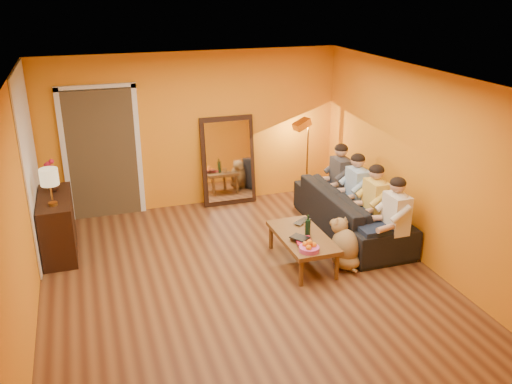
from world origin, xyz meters
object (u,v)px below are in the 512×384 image
object	(u,v)px
floor_lamp	(307,161)
laptop	(305,222)
sofa	(351,211)
dog	(345,243)
tumbler	(307,227)
vase	(53,185)
person_far_left	(396,220)
mirror_frame	(228,161)
person_mid_left	(375,205)
sideboard	(58,225)
person_far_right	(341,180)
coffee_table	(302,249)
table_lamp	(51,187)
person_mid_right	(357,192)
wine_bottle	(308,226)

from	to	relation	value
floor_lamp	laptop	world-z (taller)	floor_lamp
sofa	dog	bearing A→B (deg)	148.52
tumbler	vase	bearing A→B (deg)	155.45
floor_lamp	person_far_left	distance (m)	2.45
mirror_frame	laptop	size ratio (longest dim) A/B	5.05
person_mid_left	vase	distance (m)	4.60
sideboard	person_far_right	world-z (taller)	person_far_right
coffee_table	tumbler	size ratio (longest dim) A/B	11.90
table_lamp	dog	distance (m)	3.97
coffee_table	person_mid_right	world-z (taller)	person_mid_right
sideboard	wine_bottle	world-z (taller)	sideboard
person_mid_left	coffee_table	bearing A→B (deg)	-169.41
dog	wine_bottle	distance (m)	0.56
person_mid_left	person_mid_right	bearing A→B (deg)	90.00
sideboard	person_far_left	distance (m)	4.69
tumbler	person_far_left	bearing A→B (deg)	-21.88
person_mid_left	tumbler	bearing A→B (deg)	-174.38
dog	laptop	size ratio (longest dim) A/B	2.26
sofa	person_far_right	size ratio (longest dim) A/B	1.94
table_lamp	person_mid_left	size ratio (longest dim) A/B	0.42
dog	sideboard	bearing A→B (deg)	150.37
sideboard	table_lamp	size ratio (longest dim) A/B	2.31
wine_bottle	person_mid_left	bearing A→B (deg)	13.37
sideboard	wine_bottle	size ratio (longest dim) A/B	3.81
mirror_frame	person_far_right	distance (m)	1.94
mirror_frame	vase	distance (m)	2.92
table_lamp	tumbler	distance (m)	3.46
sofa	person_mid_left	bearing A→B (deg)	-163.89
sofa	wine_bottle	distance (m)	1.29
mirror_frame	person_mid_right	world-z (taller)	mirror_frame
sideboard	coffee_table	bearing A→B (deg)	-23.41
laptop	floor_lamp	bearing A→B (deg)	33.23
mirror_frame	floor_lamp	distance (m)	1.37
sofa	person_far_right	xyz separation A→B (m)	(0.13, 0.65, 0.26)
person_far_right	mirror_frame	bearing A→B (deg)	144.79
person_mid_left	tumbler	distance (m)	1.11
dog	tumbler	bearing A→B (deg)	131.43
person_mid_left	wine_bottle	xyz separation A→B (m)	(-1.17, -0.28, -0.03)
tumbler	vase	size ratio (longest dim) A/B	0.61
sideboard	dog	xyz separation A→B (m)	(3.67, -1.61, -0.08)
sideboard	floor_lamp	distance (m)	4.20
person_far_right	floor_lamp	bearing A→B (deg)	107.73
mirror_frame	laptop	bearing A→B (deg)	-75.54
wine_bottle	vase	bearing A→B (deg)	152.53
person_far_right	laptop	size ratio (longest dim) A/B	4.05
sideboard	sofa	world-z (taller)	sideboard
table_lamp	person_far_right	distance (m)	4.41
floor_lamp	person_far_right	xyz separation A→B (m)	(0.25, -0.79, -0.11)
floor_lamp	coffee_table	bearing A→B (deg)	-129.68
table_lamp	coffee_table	bearing A→B (deg)	-18.65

